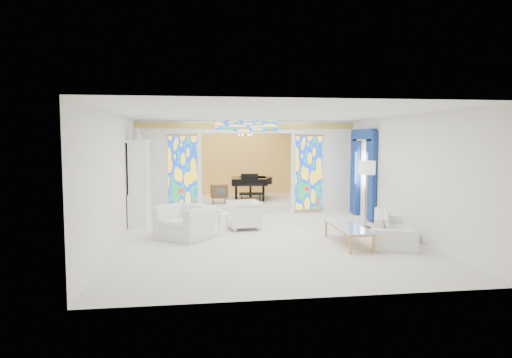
{
  "coord_description": "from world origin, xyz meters",
  "views": [
    {
      "loc": [
        -1.73,
        -12.54,
        2.4
      ],
      "look_at": [
        0.05,
        0.2,
        1.27
      ],
      "focal_mm": 32.0,
      "sensor_mm": 36.0,
      "label": 1
    }
  ],
  "objects": [
    {
      "name": "chandelier",
      "position": [
        0.2,
        4.0,
        2.55
      ],
      "size": [
        0.48,
        0.48,
        0.3
      ],
      "primitive_type": "cylinder",
      "color": "#B88240",
      "rests_on": "ceiling"
    },
    {
      "name": "gold_curtain_back",
      "position": [
        0.0,
        5.88,
        1.5
      ],
      "size": [
        6.7,
        0.1,
        2.9
      ],
      "primitive_type": "cube",
      "color": "#FFC358",
      "rests_on": "wall_back"
    },
    {
      "name": "alcove_platform",
      "position": [
        0.0,
        4.1,
        0.09
      ],
      "size": [
        6.8,
        3.8,
        0.18
      ],
      "primitive_type": "cube",
      "color": "white",
      "rests_on": "floor"
    },
    {
      "name": "tv_console",
      "position": [
        -0.82,
        3.14,
        0.6
      ],
      "size": [
        0.6,
        0.44,
        0.64
      ],
      "rotation": [
        0.0,
        0.0,
        0.13
      ],
      "color": "#56331F",
      "rests_on": "alcove_platform"
    },
    {
      "name": "wall_left",
      "position": [
        -3.5,
        0.0,
        1.5
      ],
      "size": [
        0.02,
        12.0,
        3.0
      ],
      "primitive_type": "cube",
      "color": "white",
      "rests_on": "floor"
    },
    {
      "name": "side_table",
      "position": [
        -1.08,
        -1.26,
        0.37
      ],
      "size": [
        0.48,
        0.48,
        0.56
      ],
      "rotation": [
        0.0,
        0.0,
        -0.06
      ],
      "color": "white",
      "rests_on": "floor"
    },
    {
      "name": "grand_piano",
      "position": [
        0.46,
        4.21,
        0.85
      ],
      "size": [
        1.67,
        2.5,
        0.99
      ],
      "rotation": [
        0.0,
        0.0,
        -0.07
      ],
      "color": "black",
      "rests_on": "alcove_platform"
    },
    {
      "name": "sofa",
      "position": [
        2.95,
        -2.54,
        0.34
      ],
      "size": [
        1.73,
        2.5,
        0.68
      ],
      "primitive_type": "imported",
      "rotation": [
        0.0,
        0.0,
        1.18
      ],
      "color": "white",
      "rests_on": "floor"
    },
    {
      "name": "vase",
      "position": [
        -1.08,
        -1.26,
        0.65
      ],
      "size": [
        0.19,
        0.19,
        0.17
      ],
      "primitive_type": "imported",
      "rotation": [
        0.0,
        0.0,
        0.13
      ],
      "color": "white",
      "rests_on": "side_table"
    },
    {
      "name": "blue_drapes",
      "position": [
        3.4,
        0.7,
        1.58
      ],
      "size": [
        0.14,
        1.85,
        2.65
      ],
      "color": "navy",
      "rests_on": "wall_right"
    },
    {
      "name": "armchair_right",
      "position": [
        -0.39,
        -0.56,
        0.39
      ],
      "size": [
        0.94,
        0.92,
        0.77
      ],
      "primitive_type": "imported",
      "rotation": [
        0.0,
        0.0,
        -1.45
      ],
      "color": "silver",
      "rests_on": "floor"
    },
    {
      "name": "floor",
      "position": [
        0.0,
        0.0,
        0.0
      ],
      "size": [
        12.0,
        12.0,
        0.0
      ],
      "primitive_type": "plane",
      "color": "white",
      "rests_on": "ground"
    },
    {
      "name": "wall_right",
      "position": [
        3.5,
        0.0,
        1.5
      ],
      "size": [
        0.02,
        12.0,
        3.0
      ],
      "primitive_type": "cube",
      "color": "white",
      "rests_on": "floor"
    },
    {
      "name": "stained_glass_left",
      "position": [
        -2.03,
        1.89,
        1.3
      ],
      "size": [
        0.9,
        0.04,
        2.4
      ],
      "primitive_type": "cube",
      "color": "gold",
      "rests_on": "partition_wall"
    },
    {
      "name": "wall_back",
      "position": [
        0.0,
        6.0,
        1.5
      ],
      "size": [
        7.0,
        0.02,
        3.0
      ],
      "primitive_type": "cube",
      "color": "white",
      "rests_on": "floor"
    },
    {
      "name": "stained_glass_transom",
      "position": [
        0.0,
        1.89,
        2.82
      ],
      "size": [
        2.0,
        0.04,
        0.34
      ],
      "primitive_type": "cube",
      "color": "gold",
      "rests_on": "partition_wall"
    },
    {
      "name": "ceiling",
      "position": [
        0.0,
        0.0,
        3.0
      ],
      "size": [
        7.0,
        12.0,
        0.02
      ],
      "primitive_type": "cube",
      "color": "white",
      "rests_on": "wall_back"
    },
    {
      "name": "stained_glass_right",
      "position": [
        2.03,
        1.89,
        1.3
      ],
      "size": [
        0.9,
        0.04,
        2.4
      ],
      "primitive_type": "cube",
      "color": "gold",
      "rests_on": "partition_wall"
    },
    {
      "name": "armchair_left",
      "position": [
        -1.92,
        -1.5,
        0.4
      ],
      "size": [
        1.62,
        1.6,
        0.79
      ],
      "primitive_type": "imported",
      "rotation": [
        0.0,
        0.0,
        -0.7
      ],
      "color": "white",
      "rests_on": "floor"
    },
    {
      "name": "coffee_table",
      "position": [
        1.77,
        -2.65,
        0.39
      ],
      "size": [
        0.6,
        1.91,
        0.43
      ],
      "rotation": [
        0.0,
        0.0,
        -0.0
      ],
      "color": "white",
      "rests_on": "floor"
    },
    {
      "name": "wall_front",
      "position": [
        0.0,
        -6.0,
        1.5
      ],
      "size": [
        7.0,
        0.02,
        3.0
      ],
      "primitive_type": "cube",
      "color": "white",
      "rests_on": "floor"
    },
    {
      "name": "partition_wall",
      "position": [
        0.0,
        2.0,
        1.65
      ],
      "size": [
        7.0,
        0.22,
        3.0
      ],
      "color": "white",
      "rests_on": "floor"
    },
    {
      "name": "floor_lamp",
      "position": [
        2.9,
        -0.9,
        1.55
      ],
      "size": [
        0.54,
        0.54,
        1.82
      ],
      "rotation": [
        0.0,
        0.0,
        -0.27
      ],
      "color": "#B88240",
      "rests_on": "floor"
    },
    {
      "name": "china_cabinet",
      "position": [
        -3.22,
        0.6,
        1.17
      ],
      "size": [
        0.56,
        1.46,
        2.72
      ],
      "color": "white",
      "rests_on": "floor"
    }
  ]
}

